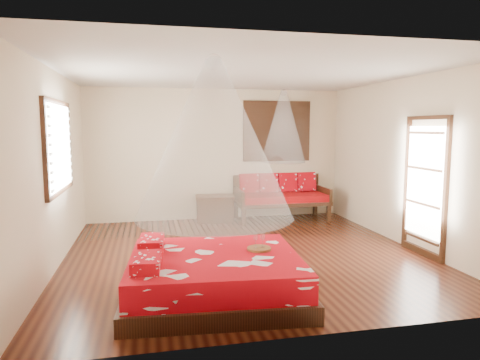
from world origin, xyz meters
name	(u,v)px	position (x,y,z in m)	size (l,w,h in m)	color
room	(245,165)	(0.00, 0.00, 1.40)	(5.54, 5.54, 2.84)	black
bed	(214,276)	(-0.74, -1.60, 0.25)	(2.18, 2.00, 0.64)	black
daybed	(281,195)	(1.34, 2.39, 0.52)	(1.97, 0.88, 0.98)	black
storage_chest	(215,208)	(-0.10, 2.45, 0.28)	(0.85, 0.65, 0.55)	black
shutter_panel	(277,131)	(1.34, 2.72, 1.90)	(1.52, 0.06, 1.32)	black
window_left	(59,147)	(-2.71, 0.20, 1.70)	(0.10, 1.74, 1.34)	black
glazed_door	(425,187)	(2.72, -0.60, 1.07)	(0.08, 1.02, 2.16)	black
wine_tray	(259,245)	(-0.16, -1.50, 0.56)	(0.29, 0.29, 0.23)	brown
mosquito_net_main	(214,139)	(-0.72, -1.60, 1.85)	(1.82, 1.82, 1.80)	white
mosquito_net_daybed	(283,127)	(1.34, 2.25, 2.00)	(0.94, 0.94, 1.50)	white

